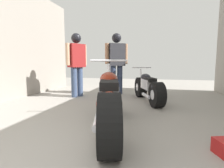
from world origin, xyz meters
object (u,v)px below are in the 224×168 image
object	(u,v)px
motorcycle_black_naked	(148,88)
mechanic_in_blue	(116,58)
mechanic_with_helmet	(77,59)
motorcycle_maroon_cruiser	(109,101)

from	to	relation	value
motorcycle_black_naked	mechanic_in_blue	bearing A→B (deg)	137.25
motorcycle_black_naked	mechanic_with_helmet	world-z (taller)	mechanic_with_helmet
motorcycle_maroon_cruiser	mechanic_with_helmet	distance (m)	2.81
motorcycle_maroon_cruiser	mechanic_with_helmet	size ratio (longest dim) A/B	1.22
motorcycle_black_naked	mechanic_in_blue	size ratio (longest dim) A/B	0.96
motorcycle_black_naked	motorcycle_maroon_cruiser	bearing A→B (deg)	-102.82
mechanic_in_blue	mechanic_with_helmet	bearing A→B (deg)	-145.72
motorcycle_maroon_cruiser	motorcycle_black_naked	distance (m)	2.11
motorcycle_maroon_cruiser	mechanic_in_blue	bearing A→B (deg)	99.80
motorcycle_maroon_cruiser	mechanic_in_blue	xyz separation A→B (m)	(-0.51, 2.96, 0.67)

